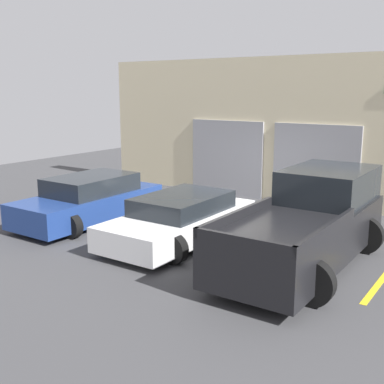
# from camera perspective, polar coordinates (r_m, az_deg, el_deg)

# --- Properties ---
(ground_plane) EXTENTS (28.00, 28.00, 0.00)m
(ground_plane) POSITION_cam_1_polar(r_m,az_deg,el_deg) (13.24, 4.09, -3.41)
(ground_plane) COLOR #3D3D3F
(shophouse_building) EXTENTS (13.19, 0.68, 4.54)m
(shophouse_building) POSITION_cam_1_polar(r_m,az_deg,el_deg) (15.75, 10.31, 7.19)
(shophouse_building) COLOR beige
(shophouse_building) RESTS_ON ground
(pickup_truck) EXTENTS (2.39, 5.18, 1.84)m
(pickup_truck) POSITION_cam_1_polar(r_m,az_deg,el_deg) (10.14, 13.73, -3.57)
(pickup_truck) COLOR black
(pickup_truck) RESTS_ON ground
(sedan_white) EXTENTS (2.18, 4.23, 1.10)m
(sedan_white) POSITION_cam_1_polar(r_m,az_deg,el_deg) (11.36, -1.35, -3.22)
(sedan_white) COLOR white
(sedan_white) RESTS_ON ground
(sedan_side) EXTENTS (2.10, 4.21, 1.25)m
(sedan_side) POSITION_cam_1_polar(r_m,az_deg,el_deg) (13.30, -12.03, -0.96)
(sedan_side) COLOR navy
(sedan_side) RESTS_ON ground
(parking_stripe_far_left) EXTENTS (0.12, 2.20, 0.01)m
(parking_stripe_far_left) POSITION_cam_1_polar(r_m,az_deg,el_deg) (14.53, -16.16, -2.45)
(parking_stripe_far_left) COLOR gold
(parking_stripe_far_left) RESTS_ON ground
(parking_stripe_left) EXTENTS (0.12, 2.20, 0.01)m
(parking_stripe_left) POSITION_cam_1_polar(r_m,az_deg,el_deg) (12.40, -7.13, -4.53)
(parking_stripe_left) COLOR gold
(parking_stripe_left) RESTS_ON ground
(parking_stripe_centre) EXTENTS (0.12, 2.20, 0.01)m
(parking_stripe_centre) POSITION_cam_1_polar(r_m,az_deg,el_deg) (10.72, 5.23, -7.16)
(parking_stripe_centre) COLOR gold
(parking_stripe_centre) RESTS_ON ground
(parking_stripe_right) EXTENTS (0.12, 2.20, 0.01)m
(parking_stripe_right) POSITION_cam_1_polar(r_m,az_deg,el_deg) (9.72, 21.29, -10.04)
(parking_stripe_right) COLOR gold
(parking_stripe_right) RESTS_ON ground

